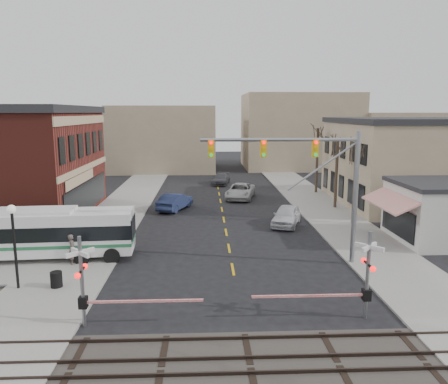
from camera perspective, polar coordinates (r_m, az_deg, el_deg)
The scene contains 21 objects.
ground at distance 24.03m, azimuth 1.47°, elevation -11.73°, with size 160.00×160.00×0.00m, color black.
sidewalk_west at distance 43.87m, azimuth -12.88°, elevation -1.71°, with size 5.00×60.00×0.12m, color gray.
sidewalk_east at distance 44.56m, azimuth 11.93°, elevation -1.49°, with size 5.00×60.00×0.12m, color gray.
ballast_strip at distance 16.90m, azimuth 3.50°, elevation -21.87°, with size 160.00×5.00×0.06m, color #332D28.
rail_tracks at distance 16.85m, azimuth 3.50°, elevation -21.61°, with size 160.00×3.91×0.14m.
tan_building at distance 48.59m, azimuth 26.58°, elevation 3.62°, with size 20.30×15.30×8.50m.
tree_east_a at distance 36.70m, azimuth 16.72°, elevation 1.23°, with size 0.28×0.28×6.75m.
tree_east_b at distance 42.47m, azimuth 14.46°, elevation 2.22°, with size 0.28×0.28×6.30m.
tree_east_c at distance 50.11m, azimuth 12.05°, elevation 4.04°, with size 0.28×0.28×7.20m.
transit_bus at distance 29.36m, azimuth -23.33°, elevation -4.93°, with size 11.92×3.30×3.03m.
traffic_signal_mast at distance 25.89m, azimuth 11.51°, elevation 2.74°, with size 9.25×0.30×8.00m.
rr_crossing_west at distance 19.57m, azimuth -16.83°, elevation -11.28°, with size 5.60×1.36×4.00m.
rr_crossing_east at distance 20.32m, azimuth 17.09°, elevation -10.47°, with size 5.60×1.36×4.00m.
street_lamp at distance 24.44m, azimuth -25.83°, elevation -4.40°, with size 0.44×0.44×4.38m.
trash_bin at distance 24.60m, azimuth -21.06°, elevation -10.60°, with size 0.60×0.60×0.81m, color black.
car_a at distance 35.77m, azimuth 8.15°, elevation -3.06°, with size 1.90×4.71×1.61m, color silver.
car_b at distance 41.22m, azimuth -6.43°, elevation -1.25°, with size 1.67×4.80×1.58m, color #1C2547.
car_c at distance 46.38m, azimuth 2.15°, elevation 0.11°, with size 2.63×5.70×1.58m, color #B8B8B8.
car_d at distance 55.63m, azimuth -0.42°, elevation 1.71°, with size 1.89×4.65×1.35m, color #414146.
pedestrian_near at distance 27.66m, azimuth -19.21°, elevation -7.06°, with size 0.67×0.44×1.83m, color #554944.
pedestrian_far at distance 31.18m, azimuth -18.97°, elevation -5.30°, with size 0.78×0.61×1.61m, color #373D61.
Camera 1 is at (-1.59, -22.21, 9.04)m, focal length 35.00 mm.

